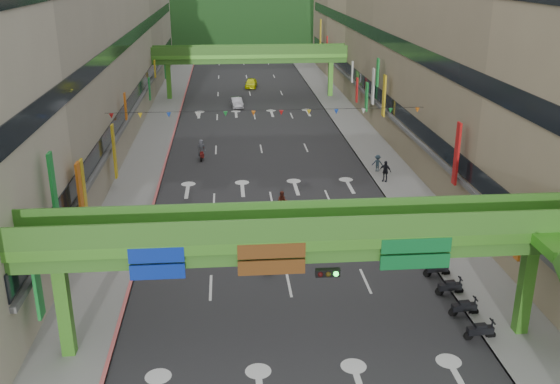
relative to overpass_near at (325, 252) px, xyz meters
The scene contains 22 objects.
road_slab 44.93m from the overpass_near, 91.20° to the left, with size 18.00×140.00×0.02m, color #28282B.
sidewalk_left 46.47m from the overpass_near, 104.97° to the left, with size 4.00×140.00×0.15m, color gray.
sidewalk_right 46.03m from the overpass_near, 77.29° to the left, with size 4.00×140.00×0.15m, color gray.
curb_left 46.02m from the overpass_near, 102.67° to the left, with size 0.20×140.00×0.18m, color #CC5959.
curb_right 45.65m from the overpass_near, 79.63° to the left, with size 0.20×140.00×0.18m, color gray.
building_row_left 49.02m from the overpass_near, 114.00° to the left, with size 12.80×95.00×19.00m.
building_row_right 48.30m from the overpass_near, 68.03° to the left, with size 12.80×95.00×19.00m.
overpass_near is the anchor object (origin of this frame).
overpass_far 59.63m from the overpass_near, 90.90° to the left, with size 28.00×2.20×7.10m.
hill_left 155.52m from the overpass_near, 95.88° to the left, with size 168.00×140.00×112.00m, color #1C4419.
hill_right 176.35m from the overpass_near, 82.15° to the left, with size 208.00×176.00×128.00m, color #1C4419.
bunting_string 24.65m from the overpass_near, 92.17° to the left, with size 26.00×0.36×0.47m.
scooter_rider_near 9.71m from the overpass_near, 103.26° to the left, with size 0.74×1.58×2.04m.
scooter_rider_mid 17.45m from the overpass_near, 91.30° to the left, with size 0.82×1.60×1.94m.
scooter_rider_left 15.94m from the overpass_near, 122.12° to the left, with size 1.04×1.60×2.05m.
scooter_rider_far 32.38m from the overpass_near, 102.07° to the left, with size 0.86×1.60×2.00m.
parked_scooter_row 10.26m from the overpass_near, 30.40° to the left, with size 1.60×9.35×1.08m.
car_silver 54.15m from the overpass_near, 93.17° to the left, with size 1.34×3.83×1.26m, color #A8A8AF.
car_yellow 67.28m from the overpass_near, 90.49° to the left, with size 1.61×4.01×1.36m, color #E8EE0F.
pedestrian_red 15.90m from the overpass_near, 49.25° to the left, with size 0.81×0.63×1.66m, color #C35234.
pedestrian_dark 25.52m from the overpass_near, 69.36° to the left, with size 1.05×0.44×1.80m, color black.
pedestrian_blue 28.07m from the overpass_near, 71.34° to the left, with size 0.70×0.45×1.50m, color #2E414F.
Camera 1 is at (-3.24, -19.77, 17.48)m, focal length 40.00 mm.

